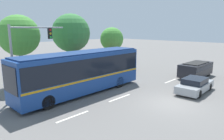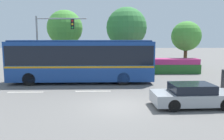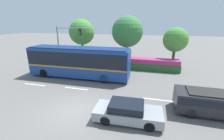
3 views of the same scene
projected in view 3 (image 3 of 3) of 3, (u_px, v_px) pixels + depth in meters
ground_plane at (75, 110)px, 10.98m from camera, size 140.00×140.00×0.00m
city_bus at (79, 60)px, 17.03m from camera, size 11.52×2.62×3.45m
sedan_foreground at (128, 112)px, 9.66m from camera, size 4.37×1.96×1.24m
suv_left_lane at (213, 101)px, 10.20m from camera, size 4.84×2.08×1.64m
traffic_light_pole at (66, 41)px, 19.98m from camera, size 4.67×0.24×5.61m
flowering_hedge at (145, 64)px, 20.16m from camera, size 8.71×1.54×1.50m
street_tree_left at (82, 32)px, 22.47m from camera, size 3.73×3.73×6.54m
street_tree_centre at (127, 32)px, 22.03m from camera, size 4.52×4.52×7.03m
street_tree_right at (175, 40)px, 20.39m from camera, size 3.28×3.28×5.47m
lane_stripe_near at (35, 85)px, 15.37m from camera, size 2.40×0.16×0.01m
lane_stripe_mid at (76, 89)px, 14.46m from camera, size 2.40×0.16×0.01m
lane_stripe_far at (158, 100)px, 12.37m from camera, size 2.40×0.16×0.01m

